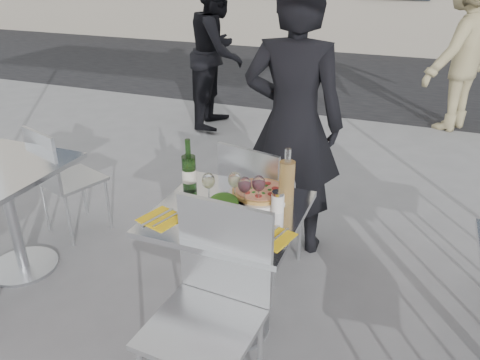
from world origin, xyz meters
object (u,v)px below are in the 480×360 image
(side_chair_lfar, at_px, (60,174))
(wineglass_red_a, at_px, (245,186))
(salad_plate, at_px, (224,204))
(wineglass_white_b, at_px, (235,181))
(pizza_far, at_px, (260,192))
(wine_bottle, at_px, (189,171))
(woman_diner, at_px, (293,124))
(chair_near, at_px, (213,296))
(carafe, at_px, (287,181))
(wineglass_white_a, at_px, (209,182))
(side_table_left, at_px, (7,197))
(wineglass_red_b, at_px, (259,184))
(pedestrian_a, at_px, (218,52))
(pizza_near, at_px, (228,222))
(pedestrian_b, at_px, (461,50))
(main_table, at_px, (229,246))
(sugar_shaker, at_px, (278,202))
(napkin_left, at_px, (162,218))
(napkin_right, at_px, (271,236))
(chair_far, at_px, (257,199))

(side_chair_lfar, height_order, wineglass_red_a, wineglass_red_a)
(salad_plate, height_order, wineglass_white_b, wineglass_white_b)
(pizza_far, relative_size, wine_bottle, 1.13)
(woman_diner, bearing_deg, pizza_far, 88.28)
(chair_near, height_order, carafe, carafe)
(woman_diner, height_order, wineglass_white_a, woman_diner)
(wineglass_red_a, bearing_deg, side_table_left, -177.12)
(salad_plate, relative_size, wineglass_red_b, 1.40)
(pedestrian_a, bearing_deg, chair_near, -163.17)
(pedestrian_a, xyz_separation_m, salad_plate, (1.45, -3.21, -0.09))
(pedestrian_a, bearing_deg, carafe, -157.01)
(woman_diner, relative_size, pizza_near, 5.66)
(pizza_near, bearing_deg, carafe, 59.36)
(pizza_near, xyz_separation_m, wineglass_red_a, (0.01, 0.20, 0.10))
(pedestrian_b, relative_size, pizza_near, 5.80)
(main_table, distance_m, woman_diner, 1.02)
(chair_near, distance_m, wineglass_white_a, 0.61)
(side_chair_lfar, bearing_deg, chair_near, 169.56)
(pedestrian_b, height_order, salad_plate, pedestrian_b)
(chair_near, relative_size, pedestrian_a, 0.55)
(woman_diner, relative_size, sugar_shaker, 16.91)
(pedestrian_b, height_order, napkin_left, pedestrian_b)
(side_table_left, distance_m, chair_near, 1.66)
(side_table_left, distance_m, pedestrian_a, 3.22)
(wineglass_red_a, bearing_deg, main_table, -123.94)
(main_table, xyz_separation_m, wineglass_white_b, (-0.02, 0.11, 0.32))
(side_table_left, bearing_deg, napkin_left, -9.02)
(woman_diner, relative_size, napkin_right, 8.19)
(side_table_left, xyz_separation_m, wineglass_white_a, (1.37, 0.05, 0.32))
(pizza_far, distance_m, wineglass_white_b, 0.17)
(sugar_shaker, height_order, wineglass_red_a, wineglass_red_a)
(pizza_near, relative_size, carafe, 1.10)
(pedestrian_b, bearing_deg, wineglass_white_a, 12.36)
(pizza_near, distance_m, pizza_far, 0.34)
(chair_far, bearing_deg, carafe, 140.76)
(chair_far, distance_m, napkin_left, 0.80)
(pizza_near, bearing_deg, napkin_left, -167.33)
(wineglass_red_b, bearing_deg, woman_diner, 93.94)
(pedestrian_a, relative_size, carafe, 6.05)
(side_table_left, height_order, napkin_right, napkin_right)
(salad_plate, bearing_deg, sugar_shaker, 20.13)
(carafe, height_order, wineglass_white_a, carafe)
(pedestrian_b, height_order, carafe, pedestrian_b)
(salad_plate, xyz_separation_m, napkin_right, (0.29, -0.15, -0.03))
(main_table, relative_size, napkin_left, 3.36)
(main_table, xyz_separation_m, pedestrian_a, (-1.48, 3.20, 0.34))
(wine_bottle, height_order, wineglass_white_b, wine_bottle)
(sugar_shaker, height_order, napkin_left, sugar_shaker)
(main_table, height_order, wineglass_red_a, wineglass_red_a)
(wineglass_red_a, relative_size, napkin_right, 0.71)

